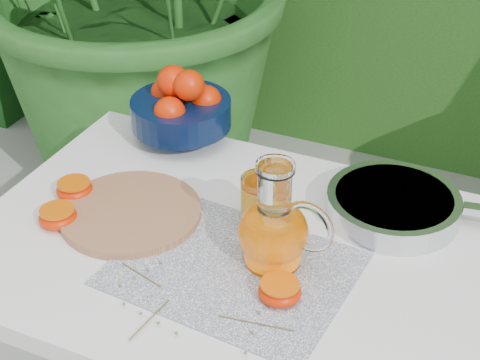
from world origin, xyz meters
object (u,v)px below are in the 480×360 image
at_px(cutting_board, 131,213).
at_px(fruit_bowl, 182,106).
at_px(saute_pan, 395,205).
at_px(white_table, 236,277).
at_px(juice_pitcher, 275,230).

xyz_separation_m(cutting_board, fruit_bowl, (-0.05, 0.31, 0.07)).
bearing_deg(saute_pan, cutting_board, -155.52).
distance_m(white_table, saute_pan, 0.34).
distance_m(fruit_bowl, juice_pitcher, 0.49).
height_order(white_table, juice_pitcher, juice_pitcher).
height_order(white_table, cutting_board, cutting_board).
xyz_separation_m(fruit_bowl, saute_pan, (0.52, -0.10, -0.06)).
xyz_separation_m(white_table, fruit_bowl, (-0.27, 0.31, 0.16)).
bearing_deg(white_table, fruit_bowl, 131.62).
bearing_deg(juice_pitcher, cutting_board, 176.70).
distance_m(white_table, juice_pitcher, 0.18).
distance_m(juice_pitcher, saute_pan, 0.29).
height_order(cutting_board, fruit_bowl, fruit_bowl).
relative_size(cutting_board, juice_pitcher, 1.34).
bearing_deg(saute_pan, white_table, -139.90).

